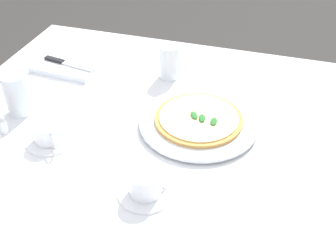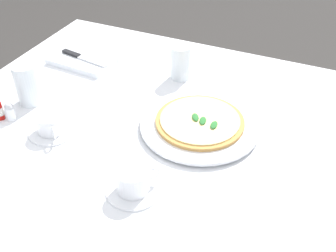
{
  "view_description": "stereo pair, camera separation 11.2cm",
  "coord_description": "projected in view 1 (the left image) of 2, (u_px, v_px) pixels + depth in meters",
  "views": [
    {
      "loc": [
        0.33,
        -0.8,
        1.44
      ],
      "look_at": [
        0.07,
        0.05,
        0.75
      ],
      "focal_mm": 44.01,
      "sensor_mm": 36.0,
      "label": 1
    },
    {
      "loc": [
        0.44,
        -0.76,
        1.44
      ],
      "look_at": [
        0.07,
        0.05,
        0.75
      ],
      "focal_mm": 44.01,
      "sensor_mm": 36.0,
      "label": 2
    }
  ],
  "objects": [
    {
      "name": "dining_table",
      "position": [
        139.0,
        171.0,
        1.19
      ],
      "size": [
        1.18,
        1.18,
        0.73
      ],
      "color": "white",
      "rests_on": "ground_plane"
    },
    {
      "name": "coffee_cup_near_left",
      "position": [
        145.0,
        184.0,
        0.94
      ],
      "size": [
        0.13,
        0.13,
        0.07
      ],
      "color": "white",
      "rests_on": "dining_table"
    },
    {
      "name": "salt_shaker",
      "position": [
        2.0,
        124.0,
        1.12
      ],
      "size": [
        0.03,
        0.03,
        0.06
      ],
      "color": "white",
      "rests_on": "dining_table"
    },
    {
      "name": "napkin_folded",
      "position": [
        66.0,
        67.0,
        1.4
      ],
      "size": [
        0.23,
        0.14,
        0.02
      ],
      "rotation": [
        0.0,
        0.0,
        -0.06
      ],
      "color": "silver",
      "rests_on": "dining_table"
    },
    {
      "name": "water_glass_center_back",
      "position": [
        18.0,
        97.0,
        1.18
      ],
      "size": [
        0.07,
        0.07,
        0.13
      ],
      "color": "white",
      "rests_on": "dining_table"
    },
    {
      "name": "coffee_cup_far_left",
      "position": [
        49.0,
        134.0,
        1.09
      ],
      "size": [
        0.13,
        0.13,
        0.06
      ],
      "color": "white",
      "rests_on": "dining_table"
    },
    {
      "name": "pizza_plate",
      "position": [
        198.0,
        122.0,
        1.15
      ],
      "size": [
        0.33,
        0.33,
        0.02
      ],
      "color": "white",
      "rests_on": "dining_table"
    },
    {
      "name": "pizza",
      "position": [
        199.0,
        118.0,
        1.15
      ],
      "size": [
        0.25,
        0.25,
        0.02
      ],
      "color": "#C68E47",
      "rests_on": "pizza_plate"
    },
    {
      "name": "water_glass_near_right",
      "position": [
        169.0,
        63.0,
        1.34
      ],
      "size": [
        0.07,
        0.07,
        0.11
      ],
      "color": "white",
      "rests_on": "dining_table"
    },
    {
      "name": "dinner_knife",
      "position": [
        67.0,
        63.0,
        1.39
      ],
      "size": [
        0.2,
        0.05,
        0.01
      ],
      "rotation": [
        0.0,
        0.0,
        -0.17
      ],
      "color": "silver",
      "rests_on": "napkin_folded"
    }
  ]
}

